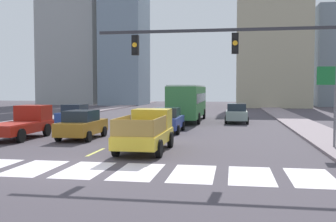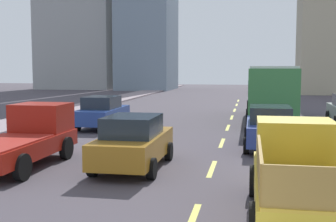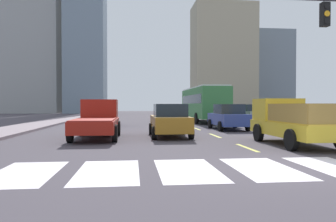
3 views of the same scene
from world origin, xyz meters
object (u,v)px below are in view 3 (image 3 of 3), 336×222
(pickup_stakebed, at_px, (291,122))
(sedan_near_left, at_px, (251,113))
(pickup_dark, at_px, (98,120))
(sedan_near_right, at_px, (170,120))
(city_bus, at_px, (203,102))
(sedan_far, at_px, (105,115))
(sedan_mid, at_px, (228,117))

(pickup_stakebed, distance_m, sedan_near_left, 17.19)
(pickup_dark, distance_m, sedan_near_right, 3.70)
(city_bus, distance_m, sedan_near_left, 4.65)
(pickup_dark, relative_size, city_bus, 0.48)
(pickup_dark, distance_m, sedan_far, 9.09)
(pickup_dark, bearing_deg, sedan_near_left, 42.45)
(sedan_near_left, bearing_deg, sedan_far, -162.12)
(pickup_dark, distance_m, sedan_near_left, 18.40)
(sedan_far, bearing_deg, sedan_near_left, 18.33)
(sedan_near_right, xyz_separation_m, sedan_mid, (4.47, 4.42, 0.00))
(sedan_near_left, bearing_deg, sedan_mid, -118.04)
(city_bus, height_order, sedan_near_left, city_bus)
(pickup_dark, height_order, sedan_near_left, pickup_dark)
(sedan_near_left, bearing_deg, pickup_dark, -133.49)
(pickup_dark, distance_m, city_bus, 16.43)
(pickup_dark, height_order, city_bus, city_bus)
(sedan_near_left, bearing_deg, sedan_near_right, -124.32)
(pickup_stakebed, distance_m, sedan_mid, 8.07)
(sedan_mid, bearing_deg, pickup_dark, -149.89)
(pickup_stakebed, height_order, city_bus, city_bus)
(pickup_stakebed, distance_m, city_bus, 17.56)
(sedan_far, bearing_deg, pickup_stakebed, -53.10)
(city_bus, bearing_deg, pickup_stakebed, -89.54)
(sedan_far, bearing_deg, city_bus, 30.56)
(pickup_dark, bearing_deg, sedan_mid, 26.25)
(sedan_mid, bearing_deg, pickup_stakebed, -86.71)
(sedan_mid, xyz_separation_m, sedan_near_left, (4.78, 8.54, 0.00))
(pickup_stakebed, distance_m, sedan_near_right, 6.02)
(sedan_mid, bearing_deg, city_bus, 88.83)
(pickup_stakebed, relative_size, city_bus, 0.48)
(pickup_stakebed, xyz_separation_m, pickup_dark, (-8.48, 3.52, -0.02))
(city_bus, relative_size, sedan_near_right, 2.45)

